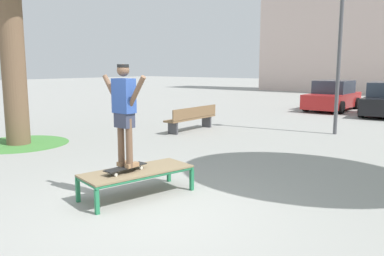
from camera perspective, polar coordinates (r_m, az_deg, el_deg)
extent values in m
plane|color=#999993|center=(6.33, -6.13, -11.51)|extent=(120.00, 120.00, 0.00)
cube|color=#237A4C|center=(7.63, -3.39, -6.39)|extent=(0.07, 0.07, 0.38)
cube|color=#237A4C|center=(7.10, -0.05, -7.56)|extent=(0.07, 0.07, 0.38)
cube|color=#237A4C|center=(6.77, -16.27, -8.76)|extent=(0.07, 0.07, 0.38)
cube|color=#237A4C|center=(6.16, -13.66, -10.43)|extent=(0.07, 0.07, 0.38)
cylinder|color=#237A4C|center=(7.10, -9.47, -5.89)|extent=(0.44, 1.87, 0.05)
cylinder|color=#237A4C|center=(6.52, -6.38, -7.16)|extent=(0.44, 1.87, 0.05)
cylinder|color=#237A4C|center=(7.31, -1.79, -5.33)|extent=(0.75, 0.21, 0.05)
cylinder|color=#237A4C|center=(6.40, -15.11, -7.73)|extent=(0.75, 0.21, 0.05)
cube|color=#847051|center=(6.79, -8.00, -6.17)|extent=(1.14, 2.02, 0.03)
cube|color=black|center=(6.66, -9.61, -5.63)|extent=(0.20, 0.80, 0.02)
cylinder|color=silver|center=(6.91, -8.28, -5.55)|extent=(0.03, 0.06, 0.06)
cylinder|color=silver|center=(6.81, -7.41, -5.76)|extent=(0.03, 0.06, 0.06)
cylinder|color=silver|center=(6.56, -11.88, -6.44)|extent=(0.03, 0.06, 0.06)
cylinder|color=silver|center=(6.45, -11.03, -6.69)|extent=(0.03, 0.06, 0.06)
cylinder|color=brown|center=(6.64, -10.28, -1.99)|extent=(0.11, 0.11, 0.82)
cube|color=#99704C|center=(6.76, -9.87, -5.06)|extent=(0.10, 0.24, 0.07)
cylinder|color=brown|center=(6.50, -9.12, -2.21)|extent=(0.11, 0.11, 0.82)
cube|color=#99704C|center=(6.61, -8.72, -5.34)|extent=(0.10, 0.24, 0.07)
cube|color=#33384C|center=(6.51, -9.80, 1.13)|extent=(0.30, 0.20, 0.24)
cube|color=#2D4C99|center=(6.47, -9.89, 4.64)|extent=(0.36, 0.22, 0.56)
cylinder|color=brown|center=(6.69, -11.61, 5.39)|extent=(0.40, 0.08, 0.52)
cylinder|color=brown|center=(6.24, -8.08, 5.24)|extent=(0.40, 0.08, 0.52)
sphere|color=brown|center=(6.45, -9.99, 8.27)|extent=(0.20, 0.20, 0.20)
cylinder|color=black|center=(6.45, -10.01, 8.90)|extent=(0.19, 0.19, 0.05)
cylinder|color=brown|center=(12.15, -24.55, 8.72)|extent=(0.65, 0.65, 4.65)
cylinder|color=#47893D|center=(12.35, -23.86, -2.09)|extent=(2.77, 2.77, 0.01)
cube|color=red|center=(21.18, 19.72, 3.84)|extent=(1.78, 4.23, 0.70)
cube|color=#2D3847|center=(21.28, 19.94, 5.66)|extent=(1.60, 2.13, 0.64)
cylinder|color=black|center=(19.71, 20.86, 2.82)|extent=(0.23, 0.60, 0.60)
cylinder|color=black|center=(20.27, 16.26, 3.20)|extent=(0.23, 0.60, 0.60)
cylinder|color=black|center=(22.21, 22.83, 3.33)|extent=(0.23, 0.60, 0.60)
cylinder|color=black|center=(22.70, 18.68, 3.67)|extent=(0.23, 0.60, 0.60)
cylinder|color=black|center=(18.63, 23.42, 2.34)|extent=(0.28, 0.62, 0.60)
cylinder|color=black|center=(21.20, 24.57, 2.98)|extent=(0.28, 0.62, 0.60)
cube|color=brown|center=(13.58, -0.19, 1.44)|extent=(0.50, 2.41, 0.06)
cube|color=brown|center=(13.43, 0.49, 2.30)|extent=(0.10, 2.40, 0.36)
cube|color=#424247|center=(12.87, -2.79, -0.03)|extent=(0.38, 0.09, 0.40)
cube|color=#424247|center=(14.38, 2.14, 0.93)|extent=(0.38, 0.09, 0.40)
cylinder|color=#4C4C51|center=(13.58, 20.66, 10.68)|extent=(0.12, 0.12, 5.50)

